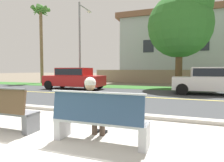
{
  "coord_description": "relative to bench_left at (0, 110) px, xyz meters",
  "views": [
    {
      "loc": [
        2.66,
        -3.0,
        1.39
      ],
      "look_at": [
        0.39,
        3.23,
        1.0
      ],
      "focal_mm": 30.31,
      "sensor_mm": 36.0,
      "label": 1
    }
  ],
  "objects": [
    {
      "name": "shade_tree_far_left",
      "position": [
        3.91,
        11.48,
        4.45
      ],
      "size": [
        4.58,
        4.58,
        7.55
      ],
      "color": "brown",
      "rests_on": "ground_plane"
    },
    {
      "name": "garden_wall",
      "position": [
        1.23,
        17.03,
        0.24
      ],
      "size": [
        13.0,
        0.36,
        1.4
      ],
      "primitive_type": "cube",
      "color": "gray",
      "rests_on": "ground_plane"
    },
    {
      "name": "seated_person_olive",
      "position": [
        2.28,
        0.17,
        0.22
      ],
      "size": [
        0.52,
        0.68,
        1.25
      ],
      "color": "#47382D",
      "rests_on": "ground_plane"
    },
    {
      "name": "car_white_near",
      "position": [
        5.59,
        8.74,
        0.4
      ],
      "size": [
        4.3,
        1.86,
        1.54
      ],
      "color": "silver",
      "rests_on": "ground_plane"
    },
    {
      "name": "palm_tree_tall",
      "position": [
        -10.06,
        13.29,
        6.15
      ],
      "size": [
        2.09,
        1.98,
        8.23
      ],
      "color": "brown",
      "rests_on": "ground_plane"
    },
    {
      "name": "curb_edge",
      "position": [
        1.24,
        2.19,
        -0.4
      ],
      "size": [
        44.0,
        0.3,
        0.11
      ],
      "primitive_type": "cube",
      "color": "#ADA89E",
      "rests_on": "ground_plane"
    },
    {
      "name": "far_verge_grass",
      "position": [
        1.24,
        11.63,
        -0.45
      ],
      "size": [
        48.0,
        2.8,
        0.02
      ],
      "primitive_type": "cube",
      "color": "#2D6026",
      "rests_on": "ground_plane"
    },
    {
      "name": "house_across_street",
      "position": [
        3.26,
        20.23,
        3.43
      ],
      "size": [
        12.51,
        6.91,
        7.68
      ],
      "color": "#A3ADB2",
      "rests_on": "ground_plane"
    },
    {
      "name": "car_red_far",
      "position": [
        -3.33,
        8.74,
        0.4
      ],
      "size": [
        4.3,
        1.86,
        1.54
      ],
      "color": "red",
      "rests_on": "ground_plane"
    },
    {
      "name": "bench_right",
      "position": [
        2.49,
        0.0,
        0.0
      ],
      "size": [
        1.82,
        0.48,
        1.01
      ],
      "color": "silver",
      "rests_on": "ground_plane"
    },
    {
      "name": "streetlamp",
      "position": [
        -4.27,
        11.43,
        3.62
      ],
      "size": [
        0.24,
        2.1,
        7.13
      ],
      "color": "gray",
      "rests_on": "ground_plane"
    },
    {
      "name": "sidewalk_pavement",
      "position": [
        1.24,
        0.24,
        -0.45
      ],
      "size": [
        44.0,
        3.6,
        0.01
      ],
      "primitive_type": "cube",
      "color": "#B7B2A8",
      "rests_on": "ground_plane"
    },
    {
      "name": "street_asphalt",
      "position": [
        1.24,
        6.34,
        -0.45
      ],
      "size": [
        52.0,
        8.0,
        0.01
      ],
      "primitive_type": "cube",
      "color": "#383A3D",
      "rests_on": "ground_plane"
    },
    {
      "name": "road_centre_line",
      "position": [
        1.24,
        6.34,
        -0.45
      ],
      "size": [
        48.0,
        0.14,
        0.01
      ],
      "primitive_type": "cube",
      "color": "#E0CC4C",
      "rests_on": "ground_plane"
    },
    {
      "name": "ground_plane",
      "position": [
        1.24,
        7.84,
        -0.46
      ],
      "size": [
        140.0,
        140.0,
        0.0
      ],
      "primitive_type": "plane",
      "color": "#665B4C"
    },
    {
      "name": "bench_left",
      "position": [
        0.0,
        0.0,
        0.0
      ],
      "size": [
        1.82,
        0.48,
        1.01
      ],
      "color": "slate",
      "rests_on": "ground_plane"
    }
  ]
}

